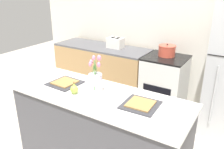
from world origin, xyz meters
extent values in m
cube|color=silver|center=(0.00, 2.00, 1.35)|extent=(5.20, 0.08, 2.70)
cube|color=#4C4C51|center=(0.00, 0.00, 0.46)|extent=(1.76, 0.62, 0.92)
cube|color=silver|center=(0.00, 0.00, 0.93)|extent=(1.80, 0.66, 0.03)
cube|color=tan|center=(-1.06, 1.60, 0.44)|extent=(1.68, 0.60, 0.89)
cube|color=#515156|center=(-1.06, 1.60, 0.90)|extent=(1.68, 0.60, 0.03)
cube|color=silver|center=(0.10, 1.60, 0.45)|extent=(0.60, 0.60, 0.89)
cube|color=black|center=(0.10, 1.60, 0.91)|extent=(0.60, 0.60, 0.02)
cube|color=black|center=(0.10, 1.30, 0.41)|extent=(0.42, 0.01, 0.29)
cylinder|color=#B2B5B7|center=(0.86, 1.26, 0.63)|extent=(0.02, 0.02, 0.80)
cylinder|color=silver|center=(-0.05, 0.03, 1.05)|extent=(0.13, 0.13, 0.19)
cylinder|color=#4C9342|center=(-0.03, 0.03, 1.11)|extent=(0.06, 0.01, 0.22)
ellipsoid|color=pink|center=(-0.01, 0.03, 1.24)|extent=(0.03, 0.03, 0.05)
cylinder|color=#4C9342|center=(-0.04, 0.05, 1.13)|extent=(0.01, 0.07, 0.27)
ellipsoid|color=pink|center=(-0.04, 0.09, 1.29)|extent=(0.04, 0.04, 0.06)
cylinder|color=#4C9342|center=(-0.07, 0.04, 1.12)|extent=(0.10, 0.05, 0.22)
ellipsoid|color=pink|center=(-0.12, 0.06, 1.24)|extent=(0.03, 0.03, 0.05)
cylinder|color=#4C9342|center=(-0.07, 0.02, 1.11)|extent=(0.04, 0.02, 0.22)
ellipsoid|color=pink|center=(-0.09, 0.01, 1.24)|extent=(0.03, 0.03, 0.05)
cylinder|color=#4C9342|center=(-0.03, -0.01, 1.16)|extent=(0.04, 0.07, 0.31)
ellipsoid|color=pink|center=(-0.01, -0.04, 1.33)|extent=(0.03, 0.03, 0.05)
ellipsoid|color=#9EBC47|center=(-0.20, -0.11, 1.00)|extent=(0.08, 0.08, 0.09)
cone|color=#9EBC47|center=(-0.20, -0.11, 1.04)|extent=(0.04, 0.04, 0.03)
cylinder|color=brown|center=(-0.20, -0.11, 1.07)|extent=(0.01, 0.01, 0.02)
cube|color=#333338|center=(-0.44, 0.02, 0.96)|extent=(0.32, 0.32, 0.01)
cube|color=#A37A42|center=(-0.44, 0.02, 0.97)|extent=(0.23, 0.23, 0.01)
cube|color=#333338|center=(0.44, 0.02, 0.96)|extent=(0.32, 0.32, 0.01)
cube|color=#A37A42|center=(0.44, 0.02, 0.97)|extent=(0.23, 0.23, 0.01)
cube|color=silver|center=(-0.81, 1.64, 1.00)|extent=(0.26, 0.18, 0.17)
cube|color=black|center=(-0.86, 1.64, 1.09)|extent=(0.05, 0.11, 0.01)
cube|color=black|center=(-0.77, 1.64, 1.09)|extent=(0.05, 0.11, 0.01)
cube|color=black|center=(-0.95, 1.64, 1.03)|extent=(0.02, 0.02, 0.02)
cylinder|color=#CC4C38|center=(0.08, 1.66, 0.99)|extent=(0.25, 0.25, 0.15)
cylinder|color=#CC4C38|center=(0.08, 1.66, 1.07)|extent=(0.26, 0.26, 0.01)
sphere|color=black|center=(0.08, 1.66, 1.09)|extent=(0.02, 0.02, 0.02)
camera|label=1|loc=(1.20, -1.66, 1.96)|focal=38.00mm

